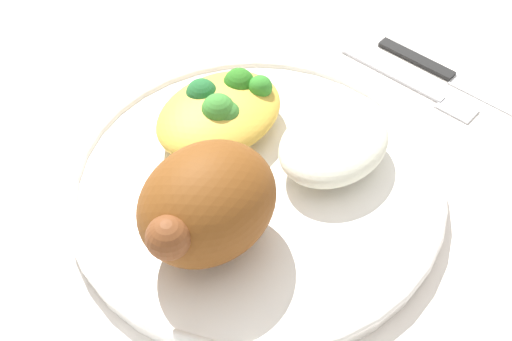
{
  "coord_description": "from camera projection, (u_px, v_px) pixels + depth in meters",
  "views": [
    {
      "loc": [
        0.25,
        0.25,
        0.44
      ],
      "look_at": [
        0.0,
        0.0,
        0.03
      ],
      "focal_mm": 49.49,
      "sensor_mm": 36.0,
      "label": 1
    }
  ],
  "objects": [
    {
      "name": "mac_cheese_with_broccoli",
      "position": [
        220.0,
        111.0,
        0.58
      ],
      "size": [
        0.11,
        0.09,
        0.04
      ],
      "color": "gold",
      "rests_on": "plate"
    },
    {
      "name": "rice_pile",
      "position": [
        334.0,
        144.0,
        0.55
      ],
      "size": [
        0.1,
        0.08,
        0.03
      ],
      "primitive_type": "ellipsoid",
      "color": "silver",
      "rests_on": "plate"
    },
    {
      "name": "knife",
      "position": [
        452.0,
        76.0,
        0.66
      ],
      "size": [
        0.03,
        0.19,
        0.01
      ],
      "color": "black",
      "rests_on": "ground_plane"
    },
    {
      "name": "fork",
      "position": [
        415.0,
        85.0,
        0.65
      ],
      "size": [
        0.02,
        0.14,
        0.01
      ],
      "color": "#B2B2B7",
      "rests_on": "ground_plane"
    },
    {
      "name": "plate",
      "position": [
        256.0,
        186.0,
        0.56
      ],
      "size": [
        0.3,
        0.3,
        0.02
      ],
      "color": "white",
      "rests_on": "ground_plane"
    },
    {
      "name": "ground_plane",
      "position": [
        256.0,
        194.0,
        0.57
      ],
      "size": [
        2.0,
        2.0,
        0.0
      ],
      "primitive_type": "plane",
      "color": "silver"
    },
    {
      "name": "roasted_chicken",
      "position": [
        206.0,
        204.0,
        0.49
      ],
      "size": [
        0.11,
        0.09,
        0.08
      ],
      "color": "brown",
      "rests_on": "plate"
    }
  ]
}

